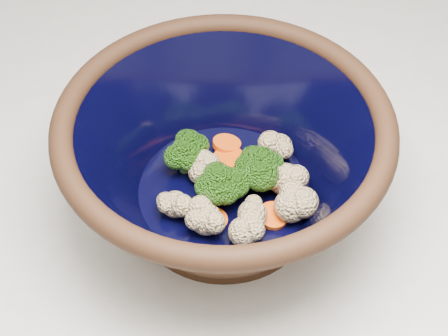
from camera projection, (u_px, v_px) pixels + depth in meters
name	position (u px, v px, depth m)	size (l,w,h in m)	color
mixing_bowl	(224.00, 159.00, 0.61)	(0.38, 0.38, 0.14)	black
vegetable_pile	(235.00, 177.00, 0.63)	(0.15, 0.15, 0.06)	#608442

